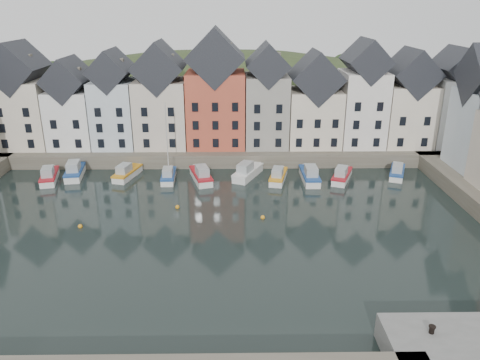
{
  "coord_description": "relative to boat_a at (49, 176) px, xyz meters",
  "views": [
    {
      "loc": [
        2.76,
        -42.92,
        22.91
      ],
      "look_at": [
        3.43,
        6.0,
        4.32
      ],
      "focal_mm": 35.0,
      "sensor_mm": 36.0,
      "label": 1
    }
  ],
  "objects": [
    {
      "name": "ground",
      "position": [
        22.52,
        -17.34,
        -0.72
      ],
      "size": [
        260.0,
        260.0,
        0.0
      ],
      "primitive_type": "plane",
      "color": "black",
      "rests_on": "ground"
    },
    {
      "name": "far_quay",
      "position": [
        22.52,
        12.66,
        0.28
      ],
      "size": [
        90.0,
        16.0,
        2.0
      ],
      "primitive_type": "cube",
      "color": "#554E41",
      "rests_on": "ground"
    },
    {
      "name": "hillside",
      "position": [
        22.54,
        38.66,
        -18.68
      ],
      "size": [
        153.6,
        70.4,
        64.0
      ],
      "color": "#28351A",
      "rests_on": "ground"
    },
    {
      "name": "far_terrace",
      "position": [
        25.73,
        10.66,
        8.16
      ],
      "size": [
        72.37,
        8.16,
        17.78
      ],
      "color": "beige",
      "rests_on": "far_quay"
    },
    {
      "name": "mooring_buoys",
      "position": [
        18.52,
        -12.01,
        -0.57
      ],
      "size": [
        20.5,
        5.5,
        0.5
      ],
      "color": "orange",
      "rests_on": "ground"
    },
    {
      "name": "boat_a",
      "position": [
        0.0,
        0.0,
        0.0
      ],
      "size": [
        3.3,
        6.53,
        2.4
      ],
      "rotation": [
        0.0,
        0.0,
        0.23
      ],
      "color": "silver",
      "rests_on": "ground"
    },
    {
      "name": "boat_b",
      "position": [
        2.96,
        1.84,
        0.07
      ],
      "size": [
        3.09,
        7.08,
        2.63
      ],
      "rotation": [
        0.0,
        0.0,
        0.14
      ],
      "color": "silver",
      "rests_on": "ground"
    },
    {
      "name": "boat_c",
      "position": [
        10.32,
        1.21,
        -0.02
      ],
      "size": [
        3.33,
        6.34,
        2.33
      ],
      "rotation": [
        0.0,
        0.0,
        -0.25
      ],
      "color": "silver",
      "rests_on": "ground"
    },
    {
      "name": "boat_d",
      "position": [
        16.27,
        0.11,
        -0.01
      ],
      "size": [
        1.99,
        5.71,
        10.79
      ],
      "rotation": [
        0.0,
        0.0,
        0.04
      ],
      "color": "silver",
      "rests_on": "ground"
    },
    {
      "name": "boat_e",
      "position": [
        20.78,
        -0.17,
        0.04
      ],
      "size": [
        3.74,
        6.88,
        2.52
      ],
      "rotation": [
        0.0,
        0.0,
        0.27
      ],
      "color": "silver",
      "rests_on": "ground"
    },
    {
      "name": "boat_f",
      "position": [
        27.14,
        1.11,
        0.05
      ],
      "size": [
        4.68,
        6.95,
        2.57
      ],
      "rotation": [
        0.0,
        0.0,
        -0.43
      ],
      "color": "silver",
      "rests_on": "ground"
    },
    {
      "name": "boat_g",
      "position": [
        31.33,
        -0.37,
        -0.04
      ],
      "size": [
        3.14,
        6.21,
        2.28
      ],
      "rotation": [
        0.0,
        0.0,
        -0.23
      ],
      "color": "silver",
      "rests_on": "ground"
    },
    {
      "name": "boat_h",
      "position": [
        35.66,
        -0.39,
        0.05
      ],
      "size": [
        2.13,
        6.73,
        2.58
      ],
      "rotation": [
        0.0,
        0.0,
        0.01
      ],
      "color": "silver",
      "rests_on": "ground"
    },
    {
      "name": "boat_i",
      "position": [
        40.08,
        -0.33,
        -0.01
      ],
      "size": [
        4.09,
        6.4,
        2.36
      ],
      "rotation": [
        0.0,
        0.0,
        -0.39
      ],
      "color": "silver",
      "rests_on": "ground"
    },
    {
      "name": "boat_j",
      "position": [
        48.19,
        1.1,
        -0.04
      ],
      "size": [
        3.85,
        6.12,
        2.25
      ],
      "rotation": [
        0.0,
        0.0,
        -0.38
      ],
      "color": "silver",
      "rests_on": "ground"
    },
    {
      "name": "mooring_bollard",
      "position": [
        38.59,
        -34.56,
        1.59
      ],
      "size": [
        0.48,
        0.48,
        0.56
      ],
      "color": "black",
      "rests_on": "near_quay"
    }
  ]
}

